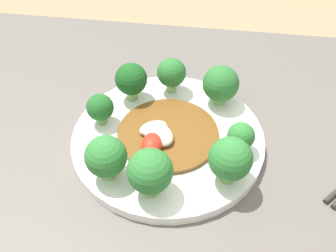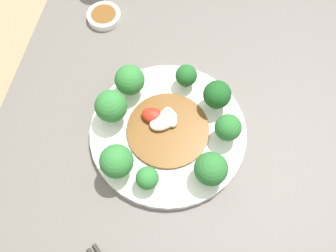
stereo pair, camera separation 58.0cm
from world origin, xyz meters
name	(u,v)px [view 2 (the right image)]	position (x,y,z in m)	size (l,w,h in m)	color
ground_plane	(171,213)	(0.00, 0.00, 0.00)	(8.00, 8.00, 0.00)	#9E8460
table	(172,182)	(0.00, 0.00, 0.38)	(0.97, 0.68, 0.76)	#5B5651
plate	(168,132)	(-0.03, 0.01, 0.77)	(0.29, 0.29, 0.02)	white
broccoli_northeast	(130,80)	(0.04, 0.09, 0.82)	(0.06, 0.06, 0.07)	#89B76B
broccoli_southeast	(217,95)	(0.04, -0.07, 0.82)	(0.05, 0.05, 0.07)	#89B76B
broccoli_west	(147,178)	(-0.13, 0.02, 0.81)	(0.04, 0.04, 0.05)	#89B76B
broccoli_north	(111,106)	(-0.02, 0.11, 0.82)	(0.06, 0.06, 0.07)	#7AAD5B
broccoli_east	(186,76)	(0.08, -0.01, 0.81)	(0.04, 0.04, 0.05)	#70A356
broccoli_northwest	(117,161)	(-0.12, 0.08, 0.82)	(0.06, 0.06, 0.07)	#7AAD5B
broccoli_southwest	(211,169)	(-0.10, -0.08, 0.82)	(0.06, 0.06, 0.07)	#89B76B
broccoli_south	(228,128)	(-0.02, -0.10, 0.82)	(0.05, 0.05, 0.06)	#89B76B
stirfry_center	(166,126)	(-0.02, 0.01, 0.79)	(0.15, 0.15, 0.03)	brown
sauce_dish	(104,16)	(0.22, 0.20, 0.77)	(0.07, 0.07, 0.02)	white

